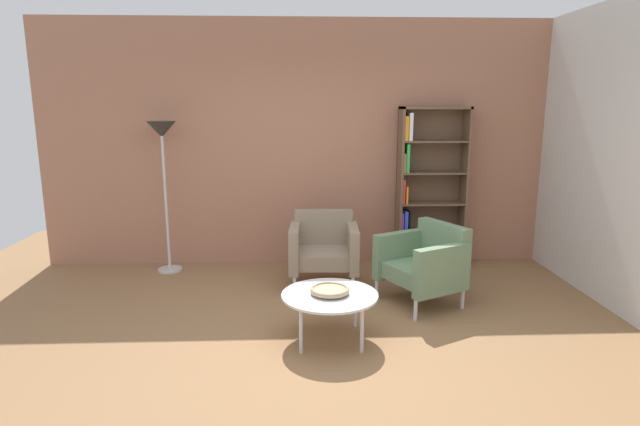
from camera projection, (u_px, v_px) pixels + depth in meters
The scene contains 8 objects.
ground_plane at pixel (320, 351), 4.13m from camera, with size 8.32×8.32×0.00m, color olive.
brick_back_panel at pixel (311, 145), 6.23m from camera, with size 6.40×0.12×2.90m, color #A87056.
bookshelf_tall at pixel (426, 189), 6.19m from camera, with size 0.80×0.30×1.90m.
coffee_table_low at pixel (330, 297), 4.27m from camera, with size 0.80×0.80×0.40m.
decorative_bowl at pixel (330, 290), 4.26m from camera, with size 0.32×0.32×0.05m.
armchair_corner_red at pixel (324, 247), 5.60m from camera, with size 0.74×0.69×0.78m.
armchair_near_window at pixel (425, 262), 5.07m from camera, with size 0.90×0.92×0.78m.
floor_lamp_torchiere at pixel (163, 147), 5.84m from camera, with size 0.32×0.32×1.74m.
Camera 1 is at (-0.16, -3.81, 1.93)m, focal length 29.14 mm.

